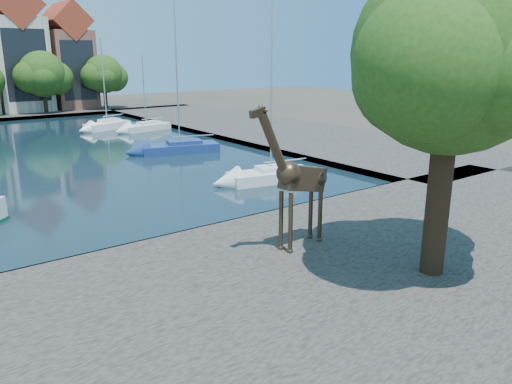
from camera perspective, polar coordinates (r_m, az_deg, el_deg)
ground at (r=21.16m, az=-14.38°, el=-6.93°), size 160.00×160.00×0.00m
water_basin at (r=43.60m, az=-26.69°, el=3.45°), size 38.00×50.00×0.08m
near_quay at (r=15.39m, az=-3.99°, el=-14.35°), size 50.00×14.00×0.50m
right_quay at (r=53.66m, az=0.55°, el=7.30°), size 14.00×52.00×0.50m
plane_tree at (r=17.42m, az=21.75°, el=13.69°), size 8.32×6.40×10.62m
townhouse_east_mid at (r=75.91m, az=-25.63°, el=14.19°), size 6.43×9.18×16.65m
townhouse_east_end at (r=77.51m, az=-20.72°, el=13.95°), size 5.44×9.18×14.43m
far_tree_east at (r=70.96m, az=-23.14°, el=12.14°), size 7.54×5.80×7.84m
far_tree_far_east at (r=73.32m, az=-16.95°, el=12.64°), size 6.76×5.20×7.36m
giraffe_statue at (r=19.20m, az=4.78°, el=1.53°), size 3.97×0.96×5.66m
sailboat_right_a at (r=31.62m, az=1.70°, el=2.20°), size 5.76×2.95×10.71m
sailboat_right_b at (r=41.55m, az=-8.70°, el=5.26°), size 6.59×3.72×12.21m
sailboat_right_c at (r=54.44m, az=-12.45°, el=7.40°), size 5.46×2.77×7.76m
sailboat_right_d at (r=56.32m, az=-16.66°, el=7.49°), size 5.34×3.38×9.43m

